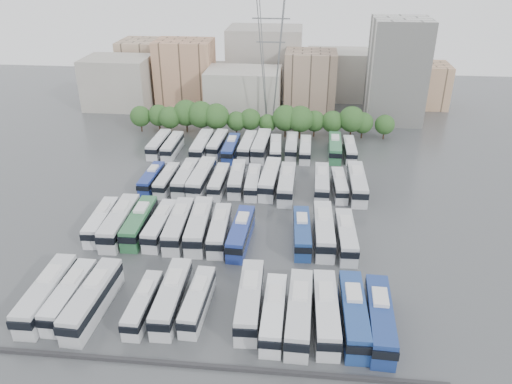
# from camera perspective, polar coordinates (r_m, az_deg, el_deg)

# --- Properties ---
(ground) EXTENTS (220.00, 220.00, 0.00)m
(ground) POSITION_cam_1_polar(r_m,az_deg,el_deg) (85.84, -2.36, -3.32)
(ground) COLOR #424447
(ground) RESTS_ON ground
(parapet) EXTENTS (56.00, 0.50, 0.50)m
(parapet) POSITION_cam_1_polar(r_m,az_deg,el_deg) (59.95, -6.99, -19.07)
(parapet) COLOR #2D2D30
(parapet) RESTS_ON ground
(tree_line) EXTENTS (64.75, 8.05, 8.27)m
(tree_line) POSITION_cam_1_polar(r_m,az_deg,el_deg) (122.38, -0.17, 8.45)
(tree_line) COLOR black
(tree_line) RESTS_ON ground
(city_buildings) EXTENTS (102.00, 35.00, 20.00)m
(city_buildings) POSITION_cam_1_polar(r_m,az_deg,el_deg) (150.61, -1.41, 13.32)
(city_buildings) COLOR #9E998E
(city_buildings) RESTS_ON ground
(apartment_tower) EXTENTS (14.00, 14.00, 26.00)m
(apartment_tower) POSITION_cam_1_polar(r_m,az_deg,el_deg) (136.73, 15.78, 13.16)
(apartment_tower) COLOR silver
(apartment_tower) RESTS_ON ground
(electricity_pylon) EXTENTS (9.00, 6.91, 33.83)m
(electricity_pylon) POSITION_cam_1_polar(r_m,az_deg,el_deg) (126.12, 1.68, 15.67)
(electricity_pylon) COLOR slate
(electricity_pylon) RESTS_ON ground
(bus_r0_s0) EXTENTS (3.15, 13.59, 4.25)m
(bus_r0_s0) POSITION_cam_1_polar(r_m,az_deg,el_deg) (71.52, -22.81, -10.63)
(bus_r0_s0) COLOR silver
(bus_r0_s0) RESTS_ON ground
(bus_r0_s1) EXTENTS (2.85, 12.41, 3.88)m
(bus_r0_s1) POSITION_cam_1_polar(r_m,az_deg,el_deg) (70.45, -20.51, -10.97)
(bus_r0_s1) COLOR silver
(bus_r0_s1) RESTS_ON ground
(bus_r0_s2) EXTENTS (3.54, 13.77, 4.29)m
(bus_r0_s2) POSITION_cam_1_polar(r_m,az_deg,el_deg) (68.54, -18.19, -11.51)
(bus_r0_s2) COLOR silver
(bus_r0_s2) RESTS_ON ground
(bus_r0_s4) EXTENTS (2.52, 10.86, 3.40)m
(bus_r0_s4) POSITION_cam_1_polar(r_m,az_deg,el_deg) (66.79, -12.75, -12.32)
(bus_r0_s4) COLOR silver
(bus_r0_s4) RESTS_ON ground
(bus_r0_s5) EXTENTS (2.96, 12.97, 4.06)m
(bus_r0_s5) POSITION_cam_1_polar(r_m,az_deg,el_deg) (66.69, -9.60, -11.68)
(bus_r0_s5) COLOR silver
(bus_r0_s5) RESTS_ON ground
(bus_r0_s6) EXTENTS (2.86, 11.42, 3.56)m
(bus_r0_s6) POSITION_cam_1_polar(r_m,az_deg,el_deg) (66.02, -6.70, -12.18)
(bus_r0_s6) COLOR silver
(bus_r0_s6) RESTS_ON ground
(bus_r0_s8) EXTENTS (3.30, 13.41, 4.18)m
(bus_r0_s8) POSITION_cam_1_polar(r_m,az_deg,el_deg) (65.21, -0.72, -12.19)
(bus_r0_s8) COLOR silver
(bus_r0_s8) RESTS_ON ground
(bus_r0_s9) EXTENTS (2.75, 12.28, 3.85)m
(bus_r0_s9) POSITION_cam_1_polar(r_m,az_deg,el_deg) (63.58, 2.05, -13.60)
(bus_r0_s9) COLOR white
(bus_r0_s9) RESTS_ON ground
(bus_r0_s10) EXTENTS (3.26, 13.55, 4.23)m
(bus_r0_s10) POSITION_cam_1_polar(r_m,az_deg,el_deg) (63.58, 4.96, -13.48)
(bus_r0_s10) COLOR silver
(bus_r0_s10) RESTS_ON ground
(bus_r0_s11) EXTENTS (3.29, 13.32, 4.15)m
(bus_r0_s11) POSITION_cam_1_polar(r_m,az_deg,el_deg) (64.01, 8.00, -13.40)
(bus_r0_s11) COLOR silver
(bus_r0_s11) RESTS_ON ground
(bus_r0_s12) EXTENTS (3.19, 13.51, 4.22)m
(bus_r0_s12) POSITION_cam_1_polar(r_m,az_deg,el_deg) (64.25, 11.09, -13.48)
(bus_r0_s12) COLOR navy
(bus_r0_s12) RESTS_ON ground
(bus_r0_s13) EXTENTS (3.36, 13.50, 4.21)m
(bus_r0_s13) POSITION_cam_1_polar(r_m,az_deg,el_deg) (64.28, 13.97, -13.82)
(bus_r0_s13) COLOR navy
(bus_r0_s13) RESTS_ON ground
(bus_r1_s0) EXTENTS (3.22, 12.07, 3.75)m
(bus_r1_s0) POSITION_cam_1_polar(r_m,az_deg,el_deg) (85.95, -17.25, -3.18)
(bus_r1_s0) COLOR silver
(bus_r1_s0) RESTS_ON ground
(bus_r1_s1) EXTENTS (3.23, 13.70, 4.28)m
(bus_r1_s1) POSITION_cam_1_polar(r_m,az_deg,el_deg) (84.39, -15.30, -3.28)
(bus_r1_s1) COLOR silver
(bus_r1_s1) RESTS_ON ground
(bus_r1_s2) EXTENTS (3.03, 12.98, 4.06)m
(bus_r1_s2) POSITION_cam_1_polar(r_m,az_deg,el_deg) (83.71, -13.17, -3.36)
(bus_r1_s2) COLOR #2E6B3F
(bus_r1_s2) RESTS_ON ground
(bus_r1_s3) EXTENTS (3.00, 12.31, 3.84)m
(bus_r1_s3) POSITION_cam_1_polar(r_m,az_deg,el_deg) (82.53, -10.88, -3.66)
(bus_r1_s3) COLOR silver
(bus_r1_s3) RESTS_ON ground
(bus_r1_s4) EXTENTS (3.29, 13.23, 4.12)m
(bus_r1_s4) POSITION_cam_1_polar(r_m,az_deg,el_deg) (81.66, -8.83, -3.71)
(bus_r1_s4) COLOR silver
(bus_r1_s4) RESTS_ON ground
(bus_r1_s5) EXTENTS (3.68, 13.79, 4.28)m
(bus_r1_s5) POSITION_cam_1_polar(r_m,az_deg,el_deg) (81.01, -6.50, -3.76)
(bus_r1_s5) COLOR silver
(bus_r1_s5) RESTS_ON ground
(bus_r1_s6) EXTENTS (3.23, 12.44, 3.87)m
(bus_r1_s6) POSITION_cam_1_polar(r_m,az_deg,el_deg) (79.93, -4.19, -4.27)
(bus_r1_s6) COLOR silver
(bus_r1_s6) RESTS_ON ground
(bus_r1_s7) EXTENTS (3.29, 12.67, 3.94)m
(bus_r1_s7) POSITION_cam_1_polar(r_m,az_deg,el_deg) (78.88, -1.74, -4.63)
(bus_r1_s7) COLOR navy
(bus_r1_s7) RESTS_ON ground
(bus_r1_s10) EXTENTS (3.23, 12.19, 3.79)m
(bus_r1_s10) POSITION_cam_1_polar(r_m,az_deg,el_deg) (79.41, 5.27, -4.58)
(bus_r1_s10) COLOR navy
(bus_r1_s10) RESTS_ON ground
(bus_r1_s11) EXTENTS (3.33, 13.62, 4.25)m
(bus_r1_s11) POSITION_cam_1_polar(r_m,az_deg,el_deg) (79.98, 7.74, -4.29)
(bus_r1_s11) COLOR silver
(bus_r1_s11) RESTS_ON ground
(bus_r1_s12) EXTENTS (3.10, 12.50, 3.90)m
(bus_r1_s12) POSITION_cam_1_polar(r_m,az_deg,el_deg) (79.30, 10.25, -4.94)
(bus_r1_s12) COLOR silver
(bus_r1_s12) RESTS_ON ground
(bus_r2_s1) EXTENTS (2.65, 10.93, 3.41)m
(bus_r2_s1) POSITION_cam_1_polar(r_m,az_deg,el_deg) (99.18, -11.84, 1.55)
(bus_r2_s1) COLOR navy
(bus_r2_s1) RESTS_ON ground
(bus_r2_s2) EXTENTS (2.78, 11.10, 3.46)m
(bus_r2_s2) POSITION_cam_1_polar(r_m,az_deg,el_deg) (97.99, -10.14, 1.41)
(bus_r2_s2) COLOR silver
(bus_r2_s2) RESTS_ON ground
(bus_r2_s3) EXTENTS (2.92, 12.50, 3.91)m
(bus_r2_s3) POSITION_cam_1_polar(r_m,az_deg,el_deg) (97.76, -8.05, 1.65)
(bus_r2_s3) COLOR silver
(bus_r2_s3) RESTS_ON ground
(bus_r2_s4) EXTENTS (3.49, 13.51, 4.20)m
(bus_r2_s4) POSITION_cam_1_polar(r_m,az_deg,el_deg) (96.99, -6.24, 1.65)
(bus_r2_s4) COLOR silver
(bus_r2_s4) RESTS_ON ground
(bus_r2_s5) EXTENTS (2.68, 11.40, 3.56)m
(bus_r2_s5) POSITION_cam_1_polar(r_m,az_deg,el_deg) (96.06, -4.25, 1.27)
(bus_r2_s5) COLOR silver
(bus_r2_s5) RESTS_ON ground
(bus_r2_s6) EXTENTS (3.12, 12.11, 3.77)m
(bus_r2_s6) POSITION_cam_1_polar(r_m,az_deg,el_deg) (96.73, -2.18, 1.58)
(bus_r2_s6) COLOR silver
(bus_r2_s6) RESTS_ON ground
(bus_r2_s7) EXTENTS (2.71, 11.30, 3.53)m
(bus_r2_s7) POSITION_cam_1_polar(r_m,az_deg,el_deg) (95.50, -0.34, 1.18)
(bus_r2_s7) COLOR silver
(bus_r2_s7) RESTS_ON ground
(bus_r2_s8) EXTENTS (3.60, 13.60, 4.23)m
(bus_r2_s8) POSITION_cam_1_polar(r_m,az_deg,el_deg) (96.14, 1.60, 1.58)
(bus_r2_s8) COLOR silver
(bus_r2_s8) RESTS_ON ground
(bus_r2_s9) EXTENTS (3.07, 13.19, 4.13)m
(bus_r2_s9) POSITION_cam_1_polar(r_m,az_deg,el_deg) (94.45, 3.54, 1.01)
(bus_r2_s9) COLOR silver
(bus_r2_s9) RESTS_ON ground
(bus_r2_s11) EXTENTS (2.88, 12.49, 3.91)m
(bus_r2_s11) POSITION_cam_1_polar(r_m,az_deg,el_deg) (95.63, 7.52, 1.09)
(bus_r2_s11) COLOR silver
(bus_r2_s11) RESTS_ON ground
(bus_r2_s12) EXTENTS (2.92, 11.00, 3.42)m
(bus_r2_s12) POSITION_cam_1_polar(r_m,az_deg,el_deg) (95.82, 9.51, 0.84)
(bus_r2_s12) COLOR silver
(bus_r2_s12) RESTS_ON ground
(bus_r2_s13) EXTENTS (3.10, 13.60, 4.26)m
(bus_r2_s13) POSITION_cam_1_polar(r_m,az_deg,el_deg) (96.13, 11.47, 1.02)
(bus_r2_s13) COLOR silver
(bus_r2_s13) RESTS_ON ground
(bus_r3_s0) EXTENTS (2.89, 12.04, 3.76)m
(bus_r3_s0) POSITION_cam_1_polar(r_m,az_deg,el_deg) (115.52, -11.02, 5.42)
(bus_r3_s0) COLOR silver
(bus_r3_s0) RESTS_ON ground
(bus_r3_s1) EXTENTS (2.65, 11.64, 3.64)m
(bus_r3_s1) POSITION_cam_1_polar(r_m,az_deg,el_deg) (114.08, -9.52, 5.24)
(bus_r3_s1) COLOR silver
(bus_r3_s1) RESTS_ON ground
(bus_r3_s3) EXTENTS (3.03, 13.27, 4.15)m
(bus_r3_s3) POSITION_cam_1_polar(r_m,az_deg,el_deg) (112.61, -6.20, 5.30)
(bus_r3_s3) COLOR silver
(bus_r3_s3) RESTS_ON ground
(bus_r3_s4) EXTENTS (3.23, 12.12, 3.77)m
(bus_r3_s4) POSITION_cam_1_polar(r_m,az_deg,el_deg) (113.92, -4.41, 5.54)
(bus_r3_s4) COLOR silver
(bus_r3_s4) RESTS_ON ground
(bus_r3_s5) EXTENTS (2.77, 11.80, 3.69)m
(bus_r3_s5) POSITION_cam_1_polar(r_m,az_deg,el_deg) (111.35, -2.88, 5.05)
(bus_r3_s5) COLOR navy
(bus_r3_s5) RESTS_ON ground
(bus_r3_s6) EXTENTS (3.27, 12.45, 3.87)m
(bus_r3_s6) POSITION_cam_1_polar(r_m,az_deg,el_deg) (112.18, -0.98, 5.30)
(bus_r3_s6) COLOR silver
(bus_r3_s6) RESTS_ON ground
(bus_r3_s7) EXTENTS (3.56, 13.54, 4.21)m
(bus_r3_s7) POSITION_cam_1_polar(r_m,az_deg,el_deg) (112.00, 0.61, 5.36)
(bus_r3_s7) COLOR silver
(bus_r3_s7) RESTS_ON ground
(bus_r3_s8) EXTENTS (3.01, 11.34, 3.52)m
(bus_r3_s8) POSITION_cam_1_polar(r_m,az_deg,el_deg) (111.24, 2.27, 5.00)
(bus_r3_s8) COLOR silver
(bus_r3_s8) RESTS_ON ground
(bus_r3_s9) EXTENTS (2.52, 11.55, 3.62)m
(bus_r3_s9) POSITION_cam_1_polar(r_m,az_deg,el_deg) (112.52, 4.09, 5.24)
(bus_r3_s9) COLOR silver
(bus_r3_s9) RESTS_ON ground
(bus_r3_s10) EXTENTS (2.53, 11.19, 3.50)m
(bus_r3_s10) POSITION_cam_1_polar(r_m,az_deg,el_deg) (111.36, 5.66, 4.90)
(bus_r3_s10) COLOR silver
(bus_r3_s10) RESTS_ON ground
(bus_r3_s12) EXTENTS (2.98, 12.50, 3.90)m
(bus_r3_s12) POSITION_cam_1_polar(r_m,az_deg,el_deg) (112.70, 9.01, 5.08)
(bus_r3_s12) COLOR #307247
(bus_r3_s12) RESTS_ON ground
(bus_r3_s13) EXTENTS (2.58, 11.03, 3.45)m
(bus_r3_s13) POSITION_cam_1_polar(r_m,az_deg,el_deg) (112.78, 10.66, 4.83)
(bus_r3_s13) COLOR silver
(bus_r3_s13) RESTS_ON ground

